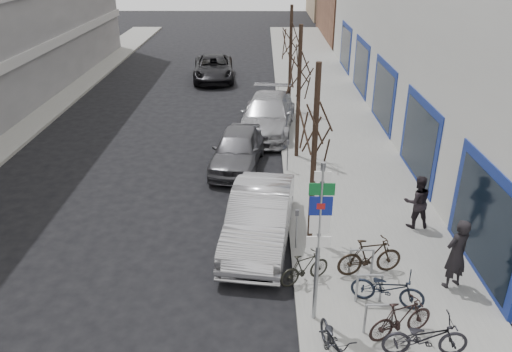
{
  "coord_description": "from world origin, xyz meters",
  "views": [
    {
      "loc": [
        1.13,
        -9.38,
        8.29
      ],
      "look_at": [
        0.97,
        4.01,
        2.0
      ],
      "focal_mm": 35.0,
      "sensor_mm": 36.0,
      "label": 1
    }
  ],
  "objects_px": {
    "tree_far": "(291,34)",
    "meter_front": "(297,225)",
    "lane_car": "(214,68)",
    "pedestrian_far": "(417,201)",
    "bike_mid_curb": "(388,285)",
    "bike_far_curb": "(426,334)",
    "pedestrian_near": "(456,254)",
    "highway_sign_pole": "(319,235)",
    "bike_near_left": "(334,341)",
    "bike_rack": "(369,285)",
    "meter_mid": "(288,152)",
    "tree_near": "(316,114)",
    "bike_near_right": "(401,318)",
    "parked_car_front": "(259,218)",
    "bike_far_inner": "(370,256)",
    "meter_back": "(283,109)",
    "bike_mid_inner": "(305,268)",
    "parked_car_mid": "(238,149)",
    "parked_car_back": "(267,115)",
    "tree_mid": "(300,61)"
  },
  "relations": [
    {
      "from": "lane_car",
      "to": "highway_sign_pole",
      "type": "bearing_deg",
      "value": -83.94
    },
    {
      "from": "pedestrian_near",
      "to": "bike_far_curb",
      "type": "bearing_deg",
      "value": 33.65
    },
    {
      "from": "bike_far_curb",
      "to": "pedestrian_near",
      "type": "relative_size",
      "value": 0.95
    },
    {
      "from": "meter_back",
      "to": "pedestrian_far",
      "type": "distance_m",
      "value": 10.42
    },
    {
      "from": "bike_near_left",
      "to": "bike_mid_inner",
      "type": "relative_size",
      "value": 1.16
    },
    {
      "from": "bike_mid_curb",
      "to": "bike_far_inner",
      "type": "xyz_separation_m",
      "value": [
        -0.2,
        1.24,
        0.01
      ]
    },
    {
      "from": "tree_mid",
      "to": "bike_near_right",
      "type": "distance_m",
      "value": 11.26
    },
    {
      "from": "parked_car_mid",
      "to": "lane_car",
      "type": "relative_size",
      "value": 0.82
    },
    {
      "from": "tree_near",
      "to": "bike_far_curb",
      "type": "distance_m",
      "value": 6.11
    },
    {
      "from": "lane_car",
      "to": "pedestrian_far",
      "type": "bearing_deg",
      "value": -71.91
    },
    {
      "from": "meter_back",
      "to": "bike_far_inner",
      "type": "bearing_deg",
      "value": -81.22
    },
    {
      "from": "tree_near",
      "to": "meter_back",
      "type": "height_order",
      "value": "tree_near"
    },
    {
      "from": "bike_rack",
      "to": "tree_near",
      "type": "xyz_separation_m",
      "value": [
        -1.2,
        2.9,
        3.44
      ]
    },
    {
      "from": "tree_far",
      "to": "parked_car_back",
      "type": "relative_size",
      "value": 0.94
    },
    {
      "from": "tree_mid",
      "to": "bike_far_inner",
      "type": "xyz_separation_m",
      "value": [
        1.44,
        -8.22,
        -3.4
      ]
    },
    {
      "from": "parked_car_front",
      "to": "pedestrian_far",
      "type": "distance_m",
      "value": 4.94
    },
    {
      "from": "lane_car",
      "to": "pedestrian_far",
      "type": "distance_m",
      "value": 20.65
    },
    {
      "from": "highway_sign_pole",
      "to": "lane_car",
      "type": "bearing_deg",
      "value": 100.79
    },
    {
      "from": "lane_car",
      "to": "meter_mid",
      "type": "bearing_deg",
      "value": -78.92
    },
    {
      "from": "tree_far",
      "to": "meter_front",
      "type": "relative_size",
      "value": 4.33
    },
    {
      "from": "bike_near_right",
      "to": "meter_mid",
      "type": "bearing_deg",
      "value": -8.36
    },
    {
      "from": "lane_car",
      "to": "pedestrian_near",
      "type": "distance_m",
      "value": 23.51
    },
    {
      "from": "bike_rack",
      "to": "pedestrian_far",
      "type": "xyz_separation_m",
      "value": [
        2.16,
        3.7,
        0.37
      ]
    },
    {
      "from": "meter_back",
      "to": "lane_car",
      "type": "distance_m",
      "value": 10.24
    },
    {
      "from": "meter_front",
      "to": "bike_near_right",
      "type": "bearing_deg",
      "value": -59.29
    },
    {
      "from": "bike_near_right",
      "to": "bike_far_curb",
      "type": "bearing_deg",
      "value": -167.77
    },
    {
      "from": "tree_mid",
      "to": "pedestrian_near",
      "type": "xyz_separation_m",
      "value": [
        3.49,
        -8.72,
        -2.98
      ]
    },
    {
      "from": "bike_mid_inner",
      "to": "lane_car",
      "type": "xyz_separation_m",
      "value": [
        -4.33,
        21.96,
        0.17
      ]
    },
    {
      "from": "highway_sign_pole",
      "to": "meter_mid",
      "type": "height_order",
      "value": "highway_sign_pole"
    },
    {
      "from": "meter_back",
      "to": "bike_near_right",
      "type": "relative_size",
      "value": 0.77
    },
    {
      "from": "highway_sign_pole",
      "to": "lane_car",
      "type": "relative_size",
      "value": 0.76
    },
    {
      "from": "bike_mid_inner",
      "to": "pedestrian_far",
      "type": "xyz_separation_m",
      "value": [
        3.68,
        2.92,
        0.43
      ]
    },
    {
      "from": "bike_mid_curb",
      "to": "meter_front",
      "type": "bearing_deg",
      "value": 58.56
    },
    {
      "from": "tree_far",
      "to": "bike_mid_inner",
      "type": "distance_m",
      "value": 15.53
    },
    {
      "from": "highway_sign_pole",
      "to": "bike_mid_curb",
      "type": "distance_m",
      "value": 2.6
    },
    {
      "from": "bike_rack",
      "to": "parked_car_front",
      "type": "xyz_separation_m",
      "value": [
        -2.72,
        2.97,
        0.17
      ]
    },
    {
      "from": "meter_front",
      "to": "lane_car",
      "type": "height_order",
      "value": "lane_car"
    },
    {
      "from": "meter_mid",
      "to": "pedestrian_far",
      "type": "bearing_deg",
      "value": -47.82
    },
    {
      "from": "bike_near_left",
      "to": "bike_far_curb",
      "type": "xyz_separation_m",
      "value": [
        1.98,
        0.2,
        0.04
      ]
    },
    {
      "from": "meter_front",
      "to": "bike_near_left",
      "type": "distance_m",
      "value": 4.39
    },
    {
      "from": "highway_sign_pole",
      "to": "bike_near_left",
      "type": "relative_size",
      "value": 2.43
    },
    {
      "from": "bike_mid_curb",
      "to": "pedestrian_far",
      "type": "bearing_deg",
      "value": -6.25
    },
    {
      "from": "meter_front",
      "to": "pedestrian_far",
      "type": "xyz_separation_m",
      "value": [
        3.81,
        1.3,
        0.11
      ]
    },
    {
      "from": "highway_sign_pole",
      "to": "parked_car_back",
      "type": "bearing_deg",
      "value": 94.29
    },
    {
      "from": "bike_far_curb",
      "to": "meter_front",
      "type": "bearing_deg",
      "value": 30.31
    },
    {
      "from": "bike_near_right",
      "to": "parked_car_front",
      "type": "xyz_separation_m",
      "value": [
        -3.2,
        4.16,
        0.18
      ]
    },
    {
      "from": "bike_far_curb",
      "to": "pedestrian_near",
      "type": "bearing_deg",
      "value": -31.31
    },
    {
      "from": "bike_rack",
      "to": "meter_mid",
      "type": "xyz_separation_m",
      "value": [
        -1.65,
        7.9,
        0.26
      ]
    },
    {
      "from": "meter_front",
      "to": "bike_mid_curb",
      "type": "distance_m",
      "value": 3.24
    },
    {
      "from": "tree_far",
      "to": "meter_front",
      "type": "bearing_deg",
      "value": -91.91
    }
  ]
}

